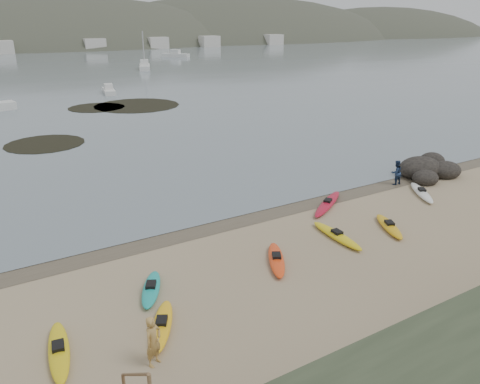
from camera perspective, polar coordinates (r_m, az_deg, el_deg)
ground at (r=27.18m, az=0.00°, el=-2.96°), size 600.00×600.00×0.00m
wet_sand at (r=26.94m, az=0.33°, el=-3.17°), size 60.00×60.00×0.00m
kayaks at (r=23.66m, az=6.82°, el=-6.43°), size 25.22×9.18×0.34m
person_west at (r=16.30m, az=-10.52°, el=-17.47°), size 0.79×0.69×1.81m
person_east at (r=33.77m, az=18.50°, el=2.27°), size 0.89×0.72×1.71m
rock_cluster at (r=36.80m, az=21.90°, el=2.27°), size 5.17×3.78×1.69m
kelp_mats at (r=59.18m, az=-15.37°, el=9.32°), size 22.76×23.54×0.04m
moored_boats at (r=100.47m, az=-23.76°, el=13.03°), size 92.79×69.23×1.21m
far_hills at (r=223.17m, az=-17.72°, el=12.76°), size 550.00×135.00×80.00m
far_town at (r=167.65m, az=-25.55°, el=15.67°), size 199.00×5.00×4.00m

